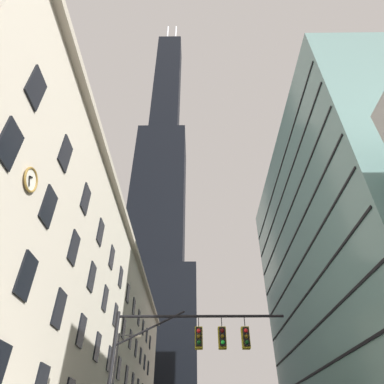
# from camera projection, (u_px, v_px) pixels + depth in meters

# --- Properties ---
(station_building) EXTENTS (16.04, 69.72, 23.56)m
(station_building) POSITION_uv_depth(u_px,v_px,m) (59.00, 336.00, 39.24)
(station_building) COLOR beige
(station_building) RESTS_ON ground
(dark_skyscraper) EXTENTS (28.82, 28.82, 217.96)m
(dark_skyscraper) POSITION_uv_depth(u_px,v_px,m) (157.00, 230.00, 122.55)
(dark_skyscraper) COLOR black
(dark_skyscraper) RESTS_ON ground
(glass_office_midrise) EXTENTS (15.98, 41.65, 41.44)m
(glass_office_midrise) POSITION_uv_depth(u_px,v_px,m) (356.00, 264.00, 44.27)
(glass_office_midrise) COLOR gray
(glass_office_midrise) RESTS_ON ground
(traffic_signal_mast) EXTENTS (8.97, 0.63, 7.10)m
(traffic_signal_mast) POSITION_uv_depth(u_px,v_px,m) (191.00, 349.00, 16.68)
(traffic_signal_mast) COLOR black
(traffic_signal_mast) RESTS_ON sidewalk_left
(street_lamppost) EXTENTS (1.97, 0.32, 8.60)m
(street_lamppost) POSITION_uv_depth(u_px,v_px,m) (116.00, 384.00, 24.83)
(street_lamppost) COLOR #47474C
(street_lamppost) RESTS_ON sidewalk_left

